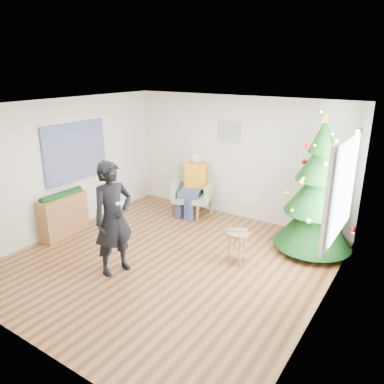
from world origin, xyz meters
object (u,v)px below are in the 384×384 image
Objects in this scene: stool at (237,247)px; standing_man at (113,219)px; console at (64,216)px; christmas_tree at (317,193)px; armchair at (193,197)px.

stool is 0.31× the size of standing_man.
stool is at bearing -34.26° from standing_man.
stool is 3.44m from console.
stool is (-0.92, -1.14, -0.81)m from christmas_tree.
christmas_tree is 2.45× the size of console.
stool is at bearing -59.50° from armchair.
standing_man reaches higher than stool.
standing_man is 1.94m from console.
standing_man is at bearing -17.11° from console.
console reaches higher than stool.
armchair is 0.57× the size of standing_man.
stool is 2.09m from standing_man.
christmas_tree is 2.34× the size of armchair.
armchair is 2.83m from standing_man.
standing_man reaches higher than console.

